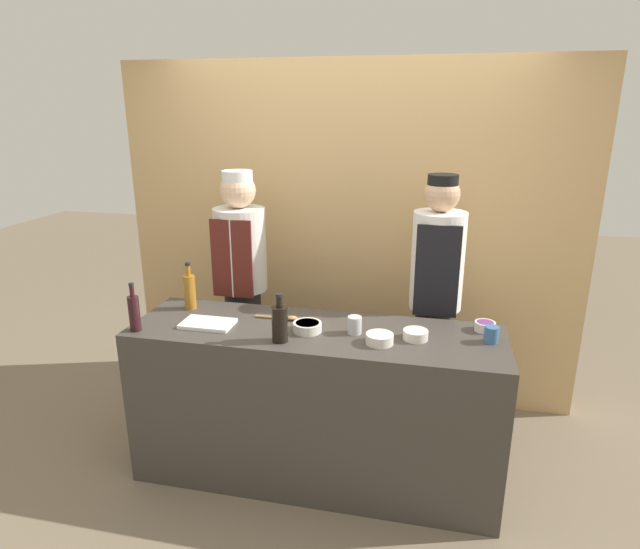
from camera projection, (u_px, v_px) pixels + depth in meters
name	position (u px, v px, depth m)	size (l,w,h in m)	color
ground_plane	(316.00, 472.00, 3.20)	(14.00, 14.00, 0.00)	#756651
cabinet_wall	(349.00, 236.00, 3.84)	(3.24, 0.18, 2.40)	tan
counter	(315.00, 404.00, 3.06)	(2.05, 0.61, 0.92)	#3D3833
sauce_bowl_yellow	(380.00, 338.00, 2.75)	(0.14, 0.14, 0.05)	silver
sauce_bowl_white	(307.00, 326.00, 2.89)	(0.16, 0.16, 0.05)	silver
sauce_bowl_purple	(485.00, 326.00, 2.90)	(0.11, 0.11, 0.05)	silver
sauce_bowl_green	(416.00, 334.00, 2.80)	(0.13, 0.13, 0.05)	silver
cutting_board	(208.00, 324.00, 2.98)	(0.29, 0.18, 0.02)	white
bottle_wine	(134.00, 312.00, 2.88)	(0.06, 0.06, 0.27)	black
bottle_amber	(190.00, 291.00, 3.20)	(0.07, 0.07, 0.29)	#9E661E
bottle_soy	(280.00, 323.00, 2.75)	(0.08, 0.08, 0.26)	black
cup_steel	(355.00, 325.00, 2.87)	(0.08, 0.08, 0.10)	#B7B7BC
cup_blue	(491.00, 334.00, 2.76)	(0.07, 0.07, 0.09)	#386093
wooden_spoon	(282.00, 318.00, 3.06)	(0.25, 0.04, 0.03)	#B2844C
chef_left	(242.00, 286.00, 3.58)	(0.34, 0.34, 1.71)	#28282D
chef_right	(435.00, 300.00, 3.31)	(0.32, 0.32, 1.72)	#28282D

